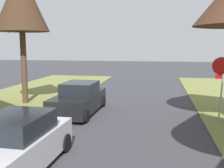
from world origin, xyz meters
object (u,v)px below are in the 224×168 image
Objects in this scene: street_tree_left_mid_b at (21,1)px; parked_sedan_black at (79,99)px; parked_sedan_silver at (13,146)px; stop_sign_far at (221,76)px.

street_tree_left_mid_b is 1.74× the size of parked_sedan_black.
street_tree_left_mid_b is 1.74× the size of parked_sedan_silver.
parked_sedan_silver is at bearing -64.23° from street_tree_left_mid_b.
parked_sedan_silver and parked_sedan_black have the same top height.
parked_sedan_black is at bearing 91.35° from parked_sedan_silver.
street_tree_left_mid_b is at bearing 166.95° from stop_sign_far.
parked_sedan_silver is (-6.53, -5.84, -1.44)m from stop_sign_far.
street_tree_left_mid_b is at bearing 115.77° from parked_sedan_silver.
parked_sedan_black is at bearing -22.85° from street_tree_left_mid_b.
stop_sign_far reaches higher than parked_sedan_silver.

